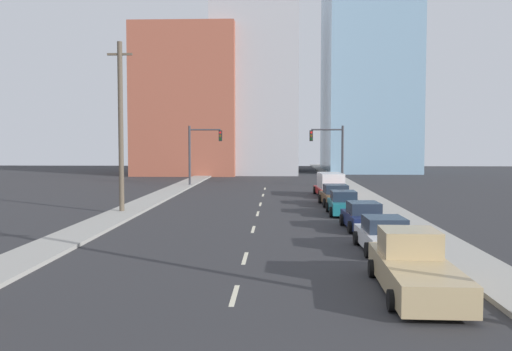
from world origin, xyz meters
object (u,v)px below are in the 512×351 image
Objects in this scene: pickup_truck_tan at (414,268)px; sedan_white at (384,236)px; sedan_navy at (364,217)px; box_truck_red at (330,185)px; traffic_signal_left at (199,148)px; utility_pole_left_mid at (121,126)px; sedan_brown at (336,196)px; traffic_signal_right at (333,148)px; sedan_teal at (343,204)px.

sedan_white is (0.29, 6.55, -0.08)m from pickup_truck_tan.
sedan_navy is (0.31, 12.52, -0.09)m from pickup_truck_tan.
box_truck_red is (0.20, 30.81, 0.20)m from pickup_truck_tan.
traffic_signal_left is at bearing 108.48° from pickup_truck_tan.
utility_pole_left_mid reaches higher than sedan_brown.
sedan_brown is at bearing 89.49° from sedan_white.
traffic_signal_left is 1.01× the size of box_truck_red.
sedan_brown is 6.95m from box_truck_red.
traffic_signal_left is at bearing 123.40° from sedan_brown.
traffic_signal_left and traffic_signal_right have the same top height.
sedan_navy is 6.05m from sedan_teal.
utility_pole_left_mid is 1.70× the size of pickup_truck_tan.
sedan_navy is 0.72× the size of box_truck_red.
box_truck_red is (-1.20, -10.10, -3.04)m from traffic_signal_right.
traffic_signal_left is at bearing 108.73° from sedan_white.
traffic_signal_left reaches higher than sedan_brown.
traffic_signal_left is 13.85m from traffic_signal_right.
sedan_navy is 0.97× the size of sedan_brown.
traffic_signal_right is at bearing 0.00° from traffic_signal_left.
traffic_signal_left is at bearing 180.00° from traffic_signal_right.
pickup_truck_tan is 30.81m from box_truck_red.
sedan_brown reaches higher than sedan_navy.
sedan_brown is (14.27, 5.28, -4.93)m from utility_pole_left_mid.
sedan_white is at bearing -91.86° from traffic_signal_right.
sedan_brown is (-1.45, -17.04, -3.29)m from traffic_signal_right.
pickup_truck_tan is 1.40× the size of sedan_brown.
box_truck_red is (0.27, 12.26, 0.26)m from sedan_teal.
pickup_truck_tan reaches higher than sedan_teal.
sedan_white is at bearing -88.13° from sedan_teal.
sedan_white is 1.00× the size of sedan_brown.
utility_pole_left_mid is 15.99m from sedan_brown.
box_truck_red is at bearing 88.60° from sedan_white.
sedan_white is 24.27m from box_truck_red.
traffic_signal_right reaches higher than sedan_white.
sedan_teal is at bearing 90.10° from sedan_white.
box_truck_red is at bearing 40.11° from utility_pole_left_mid.
pickup_truck_tan is at bearing -93.89° from sedan_navy.
pickup_truck_tan is 18.55m from sedan_teal.
traffic_signal_right is at bearing 80.33° from box_truck_red.
sedan_white is at bearing -69.67° from traffic_signal_left.
traffic_signal_right is 0.57× the size of utility_pole_left_mid.
traffic_signal_left reaches higher than sedan_navy.
sedan_teal is 12.26m from box_truck_red.
utility_pole_left_mid is 2.38× the size of sedan_brown.
pickup_truck_tan is 6.55m from sedan_white.
sedan_teal is at bearing -93.77° from traffic_signal_right.
pickup_truck_tan is at bearing -73.08° from traffic_signal_left.
traffic_signal_right is at bearing 54.86° from utility_pole_left_mid.
pickup_truck_tan is 1.44× the size of sedan_navy.
traffic_signal_left is 36.80m from sedan_white.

